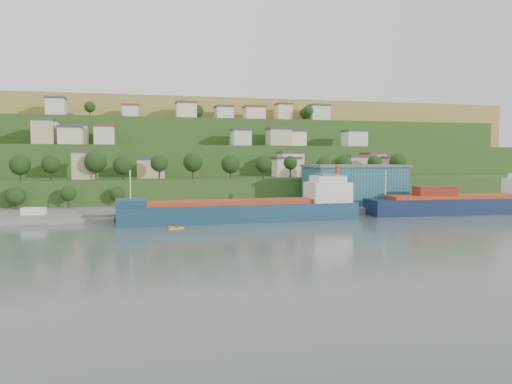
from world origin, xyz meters
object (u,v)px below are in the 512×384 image
object	(u,v)px
kayak_orange	(175,226)
cargo_ship_near	(248,211)
caravan	(34,213)
warehouse	(354,184)
cargo_ship_far	(471,205)

from	to	relation	value
kayak_orange	cargo_ship_near	bearing A→B (deg)	32.05
caravan	kayak_orange	size ratio (longest dim) A/B	1.78
cargo_ship_near	warehouse	xyz separation A→B (m)	(40.16, 20.06, 5.78)
caravan	cargo_ship_far	bearing A→B (deg)	7.43
cargo_ship_near	kayak_orange	xyz separation A→B (m)	(-20.27, -7.95, -2.41)
cargo_ship_far	warehouse	bearing A→B (deg)	151.75
cargo_ship_near	cargo_ship_far	distance (m)	70.65
cargo_ship_near	warehouse	bearing A→B (deg)	24.72
cargo_ship_far	kayak_orange	world-z (taller)	cargo_ship_far
cargo_ship_far	caravan	bearing A→B (deg)	178.88
cargo_ship_near	kayak_orange	distance (m)	21.91
cargo_ship_near	caravan	size ratio (longest dim) A/B	11.03
cargo_ship_far	caravan	distance (m)	126.49
warehouse	kayak_orange	distance (m)	67.11
cargo_ship_near	warehouse	world-z (taller)	warehouse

